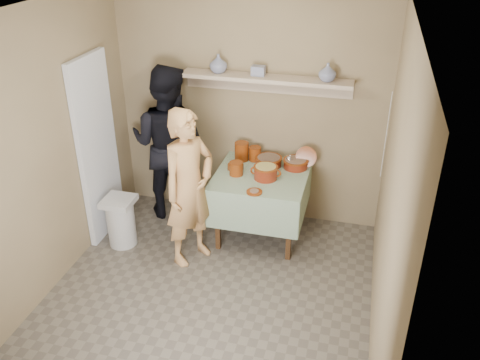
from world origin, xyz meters
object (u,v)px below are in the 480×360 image
(cazuela_rice, at_px, (266,171))
(serving_table, at_px, (261,184))
(person_cook, at_px, (189,188))
(trash_bin, at_px, (121,221))
(person_helper, at_px, (168,143))

(cazuela_rice, bearing_deg, serving_table, 124.71)
(person_cook, xyz_separation_m, trash_bin, (-0.82, 0.04, -0.54))
(serving_table, bearing_deg, cazuela_rice, -55.29)
(person_helper, distance_m, serving_table, 1.18)
(person_helper, xyz_separation_m, cazuela_rice, (1.20, -0.30, -0.06))
(serving_table, height_order, cazuela_rice, cazuela_rice)
(trash_bin, bearing_deg, serving_table, 21.23)
(person_helper, distance_m, cazuela_rice, 1.23)
(person_helper, height_order, cazuela_rice, person_helper)
(person_cook, relative_size, cazuela_rice, 4.99)
(serving_table, relative_size, cazuela_rice, 2.95)
(person_helper, bearing_deg, serving_table, 171.09)
(person_cook, bearing_deg, serving_table, -15.26)
(person_cook, bearing_deg, trash_bin, 117.14)
(trash_bin, bearing_deg, cazuela_rice, 17.33)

